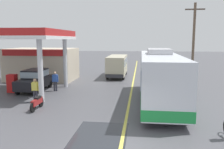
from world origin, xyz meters
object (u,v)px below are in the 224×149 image
at_px(minibus_opposing_lane, 117,64).
at_px(pedestrian_near_pump, 55,80).
at_px(car_at_pump, 35,79).
at_px(motorcycle_parked_forecourt, 37,102).
at_px(coach_bus_main, 159,78).
at_px(pedestrian_by_shop, 35,89).

height_order(minibus_opposing_lane, pedestrian_near_pump, minibus_opposing_lane).
xyz_separation_m(car_at_pump, motorcycle_parked_forecourt, (2.56, -5.28, -0.57)).
distance_m(coach_bus_main, pedestrian_by_shop, 8.68).
bearing_deg(motorcycle_parked_forecourt, car_at_pump, 115.89).
xyz_separation_m(car_at_pump, minibus_opposing_lane, (6.24, 8.40, 0.46)).
bearing_deg(coach_bus_main, car_at_pump, 165.52).
xyz_separation_m(car_at_pump, pedestrian_near_pump, (1.80, 0.01, -0.08)).
height_order(coach_bus_main, car_at_pump, coach_bus_main).
height_order(motorcycle_parked_forecourt, pedestrian_by_shop, pedestrian_by_shop).
relative_size(car_at_pump, pedestrian_near_pump, 2.53).
bearing_deg(minibus_opposing_lane, coach_bus_main, -69.96).
height_order(car_at_pump, pedestrian_near_pump, car_at_pump).
xyz_separation_m(coach_bus_main, motorcycle_parked_forecourt, (-7.71, -2.62, -1.28)).
bearing_deg(car_at_pump, pedestrian_by_shop, -64.83).
distance_m(minibus_opposing_lane, pedestrian_near_pump, 9.51).
distance_m(coach_bus_main, car_at_pump, 10.63).
xyz_separation_m(minibus_opposing_lane, pedestrian_near_pump, (-4.44, -8.39, -0.54)).
height_order(minibus_opposing_lane, motorcycle_parked_forecourt, minibus_opposing_lane).
bearing_deg(motorcycle_parked_forecourt, pedestrian_near_pump, 98.22).
xyz_separation_m(minibus_opposing_lane, pedestrian_by_shop, (-4.57, -11.95, -0.54)).
relative_size(coach_bus_main, motorcycle_parked_forecourt, 6.13).
distance_m(minibus_opposing_lane, pedestrian_by_shop, 12.81).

